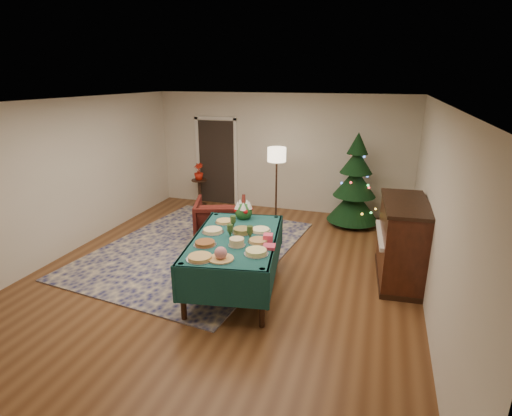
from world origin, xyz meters
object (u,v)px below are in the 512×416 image
(armchair, at_px, (221,219))
(potted_plant, at_px, (199,175))
(floor_lamp, at_px, (277,159))
(christmas_tree, at_px, (355,184))
(side_table, at_px, (200,193))
(gift_box, at_px, (268,238))
(buffet_table, at_px, (235,247))
(piano, at_px, (402,242))

(armchair, height_order, potted_plant, armchair)
(armchair, distance_m, potted_plant, 2.44)
(floor_lamp, xyz_separation_m, christmas_tree, (1.63, 0.27, -0.49))
(armchair, xyz_separation_m, side_table, (-1.38, 1.99, -0.15))
(gift_box, height_order, side_table, gift_box)
(gift_box, height_order, floor_lamp, floor_lamp)
(side_table, distance_m, christmas_tree, 3.75)
(buffet_table, relative_size, christmas_tree, 1.15)
(gift_box, bearing_deg, piano, 29.43)
(piano, bearing_deg, floor_lamp, 141.47)
(gift_box, relative_size, floor_lamp, 0.08)
(buffet_table, xyz_separation_m, gift_box, (0.50, -0.01, 0.22))
(christmas_tree, bearing_deg, armchair, -142.44)
(gift_box, distance_m, piano, 2.13)
(armchair, bearing_deg, gift_box, 113.33)
(buffet_table, relative_size, armchair, 2.40)
(side_table, height_order, potted_plant, potted_plant)
(potted_plant, height_order, christmas_tree, christmas_tree)
(floor_lamp, relative_size, side_table, 2.46)
(floor_lamp, distance_m, side_table, 2.37)
(floor_lamp, relative_size, potted_plant, 4.05)
(potted_plant, bearing_deg, armchair, -55.15)
(floor_lamp, height_order, side_table, floor_lamp)
(potted_plant, distance_m, christmas_tree, 3.71)
(potted_plant, bearing_deg, christmas_tree, -3.20)
(potted_plant, bearing_deg, piano, -28.46)
(buffet_table, relative_size, piano, 1.51)
(floor_lamp, distance_m, piano, 3.32)
(buffet_table, height_order, floor_lamp, floor_lamp)
(gift_box, bearing_deg, potted_plant, 127.93)
(buffet_table, xyz_separation_m, christmas_tree, (1.45, 3.31, 0.23))
(side_table, bearing_deg, potted_plant, 0.00)
(armchair, xyz_separation_m, floor_lamp, (0.68, 1.51, 0.90))
(buffet_table, distance_m, armchair, 1.77)
(armchair, xyz_separation_m, christmas_tree, (2.31, 1.78, 0.41))
(buffet_table, xyz_separation_m, floor_lamp, (-0.19, 3.04, 0.72))
(side_table, bearing_deg, piano, -28.46)
(armchair, height_order, piano, piano)
(potted_plant, xyz_separation_m, christmas_tree, (3.70, -0.21, 0.12))
(potted_plant, xyz_separation_m, piano, (4.59, -2.49, -0.15))
(potted_plant, distance_m, piano, 5.23)
(gift_box, relative_size, piano, 0.09)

